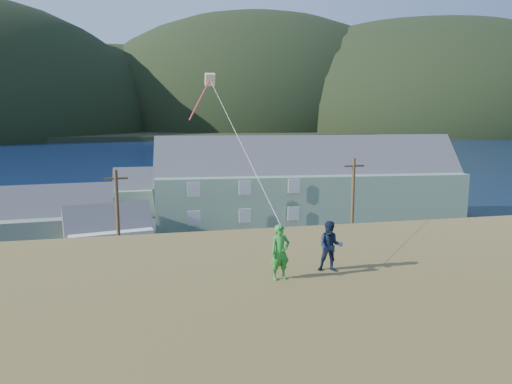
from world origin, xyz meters
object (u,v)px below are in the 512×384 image
shed_white (109,234)px  kite_flyer_green (280,252)px  lodge (308,183)px  kite_flyer_navy (330,246)px  shed_palegreen_far (157,192)px  shed_palegreen_near (56,222)px  wharf (119,194)px

shed_white → kite_flyer_green: bearing=-86.8°
lodge → kite_flyer_navy: bearing=-102.1°
shed_palegreen_far → kite_flyer_navy: size_ratio=6.02×
shed_palegreen_far → kite_flyer_green: 46.75m
shed_white → shed_palegreen_far: size_ratio=0.78×
kite_flyer_navy → shed_palegreen_far: bearing=113.5°
lodge → shed_palegreen_near: bearing=-160.8°
wharf → lodge: size_ratio=0.77×
shed_white → kite_flyer_green: kite_flyer_green is taller
shed_white → kite_flyer_green: size_ratio=4.53×
kite_flyer_navy → shed_white: bearing=126.0°
wharf → kite_flyer_green: (8.11, -59.24, 7.62)m
shed_white → shed_palegreen_far: (4.31, 18.64, 0.42)m
shed_palegreen_near → shed_palegreen_far: bearing=55.5°
shed_palegreen_far → kite_flyer_navy: kite_flyer_navy is taller
wharf → kite_flyer_green: size_ratio=14.99×
shed_palegreen_near → shed_white: shed_palegreen_near is taller
wharf → kite_flyer_green: 60.28m
lodge → shed_white: bearing=-149.4°
lodge → shed_white: 22.90m
lodge → shed_white: (-20.57, -9.81, -2.31)m
shed_palegreen_far → shed_white: bearing=-102.7°
kite_flyer_navy → kite_flyer_green: bearing=-149.8°
wharf → kite_flyer_green: bearing=-82.2°
wharf → lodge: (21.42, -21.73, 4.03)m
wharf → shed_palegreen_near: size_ratio=2.55×
shed_white → kite_flyer_navy: (9.06, -27.30, 5.86)m
wharf → kite_flyer_navy: 60.15m
lodge → shed_palegreen_far: lodge is taller
wharf → shed_white: bearing=-88.5°
lodge → wharf: bearing=139.7°
kite_flyer_green → shed_white: bearing=93.8°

